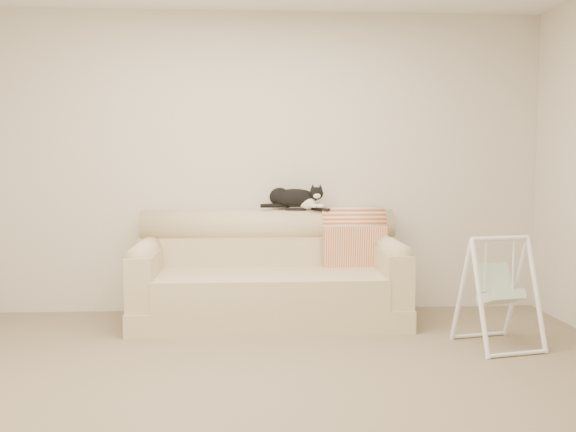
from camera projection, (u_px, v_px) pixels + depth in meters
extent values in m
plane|color=#6E614C|center=(263.00, 389.00, 3.73)|extent=(5.00, 5.00, 0.00)
cube|color=beige|center=(257.00, 163.00, 5.60)|extent=(5.00, 0.04, 2.60)
cube|color=beige|center=(278.00, 170.00, 1.62)|extent=(5.00, 0.04, 2.60)
cube|color=tan|center=(270.00, 311.00, 5.24)|extent=(2.20, 0.90, 0.18)
cube|color=tan|center=(270.00, 289.00, 5.12)|extent=(1.80, 0.68, 0.24)
cube|color=tan|center=(268.00, 264.00, 5.55)|extent=(2.20, 0.22, 0.50)
cylinder|color=tan|center=(268.00, 226.00, 5.52)|extent=(2.16, 0.28, 0.28)
cube|color=tan|center=(147.00, 277.00, 5.16)|extent=(0.20, 0.88, 0.42)
cylinder|color=tan|center=(146.00, 251.00, 5.14)|extent=(0.18, 0.84, 0.18)
cube|color=tan|center=(390.00, 274.00, 5.28)|extent=(0.20, 0.88, 0.42)
cylinder|color=tan|center=(390.00, 249.00, 5.26)|extent=(0.18, 0.84, 0.18)
cube|color=black|center=(296.00, 209.00, 5.51)|extent=(0.18, 0.06, 0.02)
cube|color=gray|center=(296.00, 207.00, 5.51)|extent=(0.10, 0.04, 0.01)
cube|color=black|center=(321.00, 209.00, 5.50)|extent=(0.16, 0.15, 0.02)
ellipsoid|color=black|center=(295.00, 198.00, 5.52)|extent=(0.40, 0.22, 0.16)
ellipsoid|color=black|center=(280.00, 197.00, 5.54)|extent=(0.20, 0.18, 0.16)
ellipsoid|color=white|center=(307.00, 202.00, 5.49)|extent=(0.16, 0.12, 0.11)
ellipsoid|color=black|center=(316.00, 193.00, 5.47)|extent=(0.13, 0.14, 0.11)
ellipsoid|color=white|center=(317.00, 196.00, 5.43)|extent=(0.07, 0.06, 0.05)
sphere|color=#BF7272|center=(317.00, 196.00, 5.40)|extent=(0.01, 0.01, 0.01)
cone|color=black|center=(313.00, 187.00, 5.48)|extent=(0.05, 0.06, 0.06)
cone|color=black|center=(320.00, 187.00, 5.47)|extent=(0.06, 0.07, 0.06)
sphere|color=gold|center=(314.00, 193.00, 5.43)|extent=(0.02, 0.02, 0.02)
sphere|color=gold|center=(319.00, 193.00, 5.43)|extent=(0.02, 0.02, 0.02)
ellipsoid|color=white|center=(314.00, 206.00, 5.45)|extent=(0.08, 0.10, 0.03)
ellipsoid|color=white|center=(320.00, 206.00, 5.45)|extent=(0.08, 0.10, 0.03)
cylinder|color=black|center=(273.00, 206.00, 5.48)|extent=(0.21, 0.08, 0.03)
cylinder|color=#BD4D1B|center=(352.00, 226.00, 5.57)|extent=(0.54, 0.33, 0.33)
cube|color=#BD4D1B|center=(355.00, 251.00, 5.42)|extent=(0.54, 0.09, 0.42)
cylinder|color=white|center=(480.00, 298.00, 4.37)|extent=(0.09, 0.28, 0.79)
cylinder|color=white|center=(461.00, 291.00, 4.60)|extent=(0.09, 0.28, 0.79)
cylinder|color=white|center=(537.00, 294.00, 4.49)|extent=(0.09, 0.28, 0.79)
cylinder|color=white|center=(516.00, 288.00, 4.72)|extent=(0.09, 0.28, 0.79)
cylinder|color=white|center=(500.00, 238.00, 4.51)|extent=(0.45, 0.13, 0.03)
cylinder|color=white|center=(518.00, 354.00, 4.34)|extent=(0.44, 0.12, 0.03)
cylinder|color=white|center=(479.00, 335.00, 4.81)|extent=(0.44, 0.12, 0.03)
cube|color=white|center=(501.00, 297.00, 4.52)|extent=(0.30, 0.28, 0.15)
cube|color=white|center=(493.00, 278.00, 4.61)|extent=(0.28, 0.17, 0.21)
cylinder|color=white|center=(485.00, 265.00, 4.50)|extent=(0.01, 0.01, 0.37)
cylinder|color=white|center=(513.00, 264.00, 4.56)|extent=(0.01, 0.01, 0.37)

